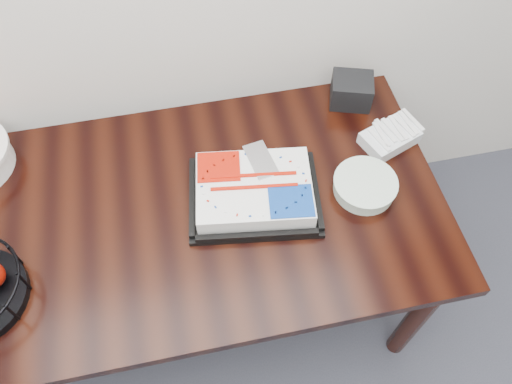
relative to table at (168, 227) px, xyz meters
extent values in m
cube|color=black|center=(0.00, 0.00, 0.07)|extent=(1.80, 0.90, 0.04)
cylinder|color=black|center=(0.82, -0.37, -0.31)|extent=(0.07, 0.07, 0.71)
cylinder|color=black|center=(0.82, 0.37, -0.31)|extent=(0.07, 0.07, 0.71)
cube|color=black|center=(0.29, 0.00, 0.10)|extent=(0.46, 0.38, 0.02)
cube|color=white|center=(0.29, 0.00, 0.14)|extent=(0.39, 0.32, 0.06)
cube|color=#AE1203|center=(0.19, 0.07, 0.17)|extent=(0.15, 0.13, 0.00)
cube|color=navy|center=(0.40, -0.07, 0.17)|extent=(0.15, 0.13, 0.00)
cube|color=silver|center=(0.32, 0.09, 0.17)|extent=(0.10, 0.15, 0.00)
cylinder|color=white|center=(0.65, -0.04, 0.11)|extent=(0.20, 0.20, 0.04)
cylinder|color=white|center=(0.65, -0.04, 0.13)|extent=(0.21, 0.21, 0.01)
cube|color=silver|center=(0.80, 0.13, 0.11)|extent=(0.22, 0.18, 0.05)
cube|color=black|center=(0.73, 0.35, 0.14)|extent=(0.18, 0.16, 0.10)
camera|label=1|loc=(0.12, -0.85, 1.45)|focal=35.00mm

